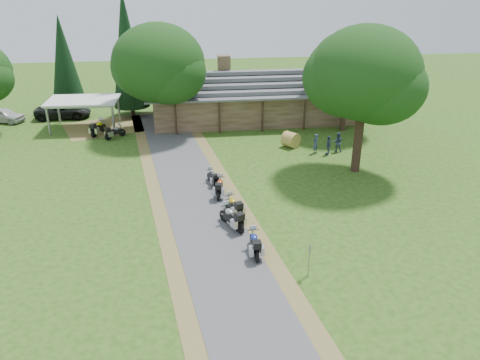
{
  "coord_description": "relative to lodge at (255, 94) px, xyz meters",
  "views": [
    {
      "loc": [
        -1.48,
        -21.92,
        13.8
      ],
      "look_at": [
        2.03,
        5.1,
        1.6
      ],
      "focal_mm": 35.0,
      "sensor_mm": 36.0,
      "label": 1
    }
  ],
  "objects": [
    {
      "name": "car_white_sedan",
      "position": [
        -25.08,
        1.82,
        -1.55
      ],
      "size": [
        4.04,
        5.86,
        1.8
      ],
      "primitive_type": "imported",
      "rotation": [
        0.0,
        0.0,
        1.21
      ],
      "color": "silver",
      "rests_on": "ground"
    },
    {
      "name": "car_dark_suv",
      "position": [
        -19.46,
        2.47,
        -1.32
      ],
      "size": [
        2.63,
        5.97,
        2.27
      ],
      "primitive_type": "imported",
      "rotation": [
        0.0,
        0.0,
        1.59
      ],
      "color": "black",
      "rests_on": "ground"
    },
    {
      "name": "driveway",
      "position": [
        -6.5,
        -20.0,
        -2.45
      ],
      "size": [
        51.95,
        51.95,
        0.0
      ],
      "primitive_type": "plane",
      "rotation": [
        0.0,
        0.0,
        0.14
      ],
      "color": "#414144",
      "rests_on": "ground"
    },
    {
      "name": "person_c",
      "position": [
        4.32,
        -11.16,
        -1.52
      ],
      "size": [
        0.57,
        0.64,
        1.86
      ],
      "primitive_type": "imported",
      "rotation": [
        0.0,
        0.0,
        4.27
      ],
      "color": "#354360",
      "rests_on": "ground"
    },
    {
      "name": "person_a",
      "position": [
        3.34,
        -10.72,
        -1.47
      ],
      "size": [
        0.68,
        0.66,
        1.96
      ],
      "primitive_type": "imported",
      "rotation": [
        0.0,
        0.0,
        3.82
      ],
      "color": "#354360",
      "rests_on": "ground"
    },
    {
      "name": "person_b",
      "position": [
        5.3,
        -10.57,
        -1.48
      ],
      "size": [
        0.65,
        0.56,
        1.93
      ],
      "primitive_type": "imported",
      "rotation": [
        0.0,
        0.0,
        2.78
      ],
      "color": "#354360",
      "rests_on": "ground"
    },
    {
      "name": "motorcycle_carport_b",
      "position": [
        -13.48,
        -4.69,
        -1.79
      ],
      "size": [
        1.84,
        1.77,
        1.32
      ],
      "primitive_type": null,
      "rotation": [
        0.0,
        0.0,
        0.75
      ],
      "color": "slate",
      "rests_on": "ground"
    },
    {
      "name": "ground",
      "position": [
        -6.0,
        -24.0,
        -2.45
      ],
      "size": [
        120.0,
        120.0,
        0.0
      ],
      "primitive_type": "plane",
      "color": "#254814",
      "rests_on": "ground"
    },
    {
      "name": "oak_lodge_left",
      "position": [
        -9.24,
        -3.59,
        2.71
      ],
      "size": [
        8.18,
        8.18,
        10.32
      ],
      "primitive_type": null,
      "color": "#11340F",
      "rests_on": "ground"
    },
    {
      "name": "hay_bale",
      "position": [
        1.69,
        -8.97,
        -1.8
      ],
      "size": [
        1.75,
        1.73,
        1.3
      ],
      "primitive_type": "cylinder",
      "rotation": [
        1.57,
        0.0,
        0.66
      ],
      "color": "olive",
      "rests_on": "ground"
    },
    {
      "name": "motorcycle_carport_a",
      "position": [
        -15.09,
        -3.55,
        -1.72
      ],
      "size": [
        1.47,
        2.25,
        1.47
      ],
      "primitive_type": null,
      "rotation": [
        0.0,
        0.0,
        1.18
      ],
      "color": "#E1DC00",
      "rests_on": "ground"
    },
    {
      "name": "oak_lodge_right",
      "position": [
        7.61,
        -5.1,
        2.67
      ],
      "size": [
        6.51,
        6.51,
        10.23
      ],
      "primitive_type": null,
      "color": "#11340F",
      "rests_on": "ground"
    },
    {
      "name": "carport",
      "position": [
        -16.57,
        -1.26,
        -1.05
      ],
      "size": [
        6.6,
        4.52,
        2.8
      ],
      "primitive_type": null,
      "rotation": [
        0.0,
        0.0,
        -0.03
      ],
      "color": "silver",
      "rests_on": "ground"
    },
    {
      "name": "motorcycle_row_d",
      "position": [
        -5.19,
        -17.67,
        -1.77
      ],
      "size": [
        0.99,
        2.06,
        1.35
      ],
      "primitive_type": null,
      "rotation": [
        0.0,
        0.0,
        1.39
      ],
      "color": "#C03E22",
      "rests_on": "ground"
    },
    {
      "name": "motorcycle_row_e",
      "position": [
        -5.53,
        -15.78,
        -1.88
      ],
      "size": [
        0.99,
        1.74,
        1.13
      ],
      "primitive_type": null,
      "rotation": [
        0.0,
        0.0,
        1.86
      ],
      "color": "black",
      "rests_on": "ground"
    },
    {
      "name": "oak_driveway",
      "position": [
        5.33,
        -14.75,
        3.48
      ],
      "size": [
        7.75,
        7.75,
        11.86
      ],
      "primitive_type": null,
      "color": "#11340F",
      "rests_on": "ground"
    },
    {
      "name": "lodge",
      "position": [
        0.0,
        0.0,
        0.0
      ],
      "size": [
        21.4,
        9.4,
        4.9
      ],
      "primitive_type": null,
      "color": "brown",
      "rests_on": "ground"
    },
    {
      "name": "motorcycle_row_a",
      "position": [
        -3.99,
        -24.99,
        -1.77
      ],
      "size": [
        0.65,
        2.0,
        1.37
      ],
      "primitive_type": null,
      "rotation": [
        0.0,
        0.0,
        1.57
      ],
      "color": "navy",
      "rests_on": "ground"
    },
    {
      "name": "motorcycle_row_b",
      "position": [
        -4.88,
        -22.04,
        -1.72
      ],
      "size": [
        1.59,
        2.2,
        1.45
      ],
      "primitive_type": null,
      "rotation": [
        0.0,
        0.0,
        2.05
      ],
      "color": "#929499",
      "rests_on": "ground"
    },
    {
      "name": "cedar_far",
      "position": [
        -19.4,
        5.95,
        2.49
      ],
      "size": [
        3.43,
        3.43,
        9.89
      ],
      "primitive_type": "cone",
      "color": "black",
      "rests_on": "ground"
    },
    {
      "name": "cedar_near",
      "position": [
        -12.48,
        2.65,
        3.75
      ],
      "size": [
        3.64,
        3.64,
        12.39
      ],
      "primitive_type": "cone",
      "color": "black",
      "rests_on": "ground"
    },
    {
      "name": "motorcycle_row_c",
      "position": [
        -4.59,
        -20.54,
        -1.77
      ],
      "size": [
        1.23,
        2.08,
        1.35
      ],
      "primitive_type": null,
      "rotation": [
        0.0,
        0.0,
        1.89
      ],
      "color": "gold",
      "rests_on": "ground"
    },
    {
      "name": "sign_post",
      "position": [
        -1.67,
        -27.31,
        -1.54
      ],
      "size": [
        0.33,
        0.05,
        1.81
      ],
      "primitive_type": null,
      "color": "gray",
      "rests_on": "ground"
    }
  ]
}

